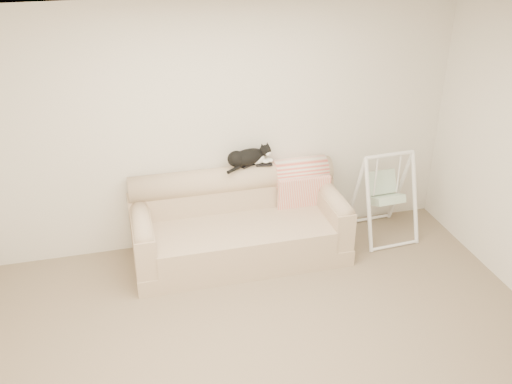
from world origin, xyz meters
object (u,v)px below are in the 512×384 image
remote_b (264,165)px  baby_swing (385,194)px  remote_a (249,165)px  tuxedo_cat (248,157)px  sofa (238,225)px

remote_b → baby_swing: 1.39m
remote_a → remote_b: (0.16, -0.03, -0.00)m
remote_a → remote_b: remote_a is taller
remote_a → baby_swing: (1.47, -0.26, -0.41)m
baby_swing → remote_b: bearing=170.4°
tuxedo_cat → baby_swing: size_ratio=0.55×
sofa → remote_b: 0.68m
tuxedo_cat → sofa: bearing=-124.9°
tuxedo_cat → remote_b: bearing=-6.7°
sofa → baby_swing: 1.65m
sofa → tuxedo_cat: size_ratio=4.04×
tuxedo_cat → baby_swing: tuxedo_cat is taller
remote_b → tuxedo_cat: tuxedo_cat is taller
sofa → baby_swing: (1.65, -0.01, 0.15)m
baby_swing → sofa: bearing=179.8°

